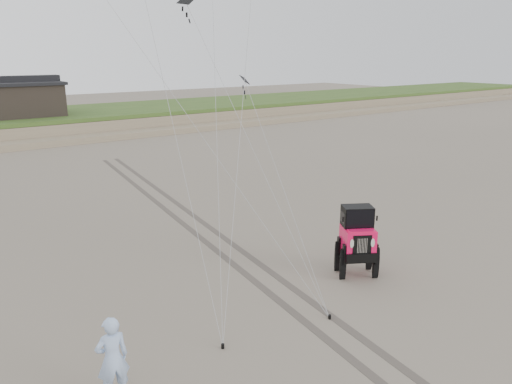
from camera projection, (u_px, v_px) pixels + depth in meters
ground at (279, 317)px, 13.51m from camera, size 160.00×160.00×0.00m
cabin at (21, 98)px, 42.33m from camera, size 6.40×5.40×3.35m
jeep at (357, 248)px, 15.85m from camera, size 4.29×5.23×1.81m
man at (112, 359)px, 10.09m from camera, size 0.70×0.49×1.85m
stake_main at (223, 346)px, 12.05m from camera, size 0.08×0.08×0.12m
stake_aux at (330, 317)px, 13.38m from camera, size 0.08×0.08×0.12m
tire_tracks at (194, 224)px, 20.83m from camera, size 5.22×29.74×0.01m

